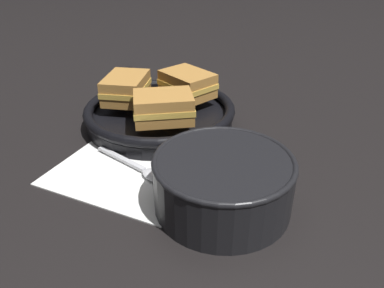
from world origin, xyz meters
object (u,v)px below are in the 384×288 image
at_px(soup_bowl, 223,180).
at_px(spoon, 146,171).
at_px(sandwich_near_right, 187,84).
at_px(skillet, 160,114).
at_px(sandwich_far_left, 126,88).
at_px(sandwich_near_left, 163,107).

bearing_deg(soup_bowl, spoon, 165.76).
relative_size(soup_bowl, sandwich_near_right, 1.49).
height_order(soup_bowl, skillet, soup_bowl).
height_order(spoon, sandwich_far_left, sandwich_far_left).
bearing_deg(soup_bowl, sandwich_near_left, 135.63).
xyz_separation_m(soup_bowl, sandwich_near_right, (-0.14, 0.25, 0.02)).
bearing_deg(soup_bowl, skillet, 131.61).
height_order(sandwich_near_left, sandwich_far_left, same).
distance_m(soup_bowl, spoon, 0.14).
bearing_deg(sandwich_near_right, skillet, -122.01).
relative_size(sandwich_near_left, sandwich_near_right, 1.00).
distance_m(sandwich_near_left, sandwich_far_left, 0.12).
xyz_separation_m(spoon, skillet, (-0.05, 0.17, 0.01)).
bearing_deg(skillet, sandwich_near_left, -59.88).
height_order(skillet, sandwich_near_left, sandwich_near_left).
distance_m(spoon, skillet, 0.17).
xyz_separation_m(skillet, sandwich_far_left, (-0.07, -0.00, 0.04)).
bearing_deg(spoon, sandwich_far_left, 144.91).
xyz_separation_m(spoon, sandwich_near_right, (-0.01, 0.22, 0.06)).
distance_m(sandwich_near_left, sandwich_near_right, 0.12).
relative_size(skillet, sandwich_far_left, 3.07).
bearing_deg(sandwich_near_right, spoon, -86.55).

